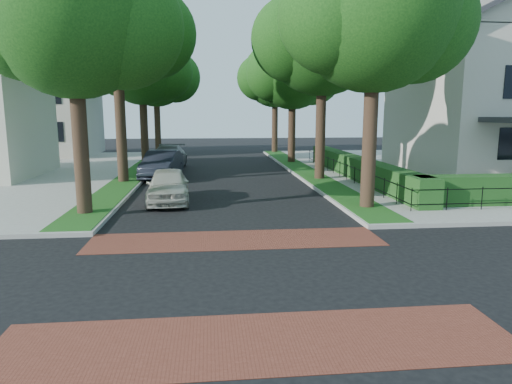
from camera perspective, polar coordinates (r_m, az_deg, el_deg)
ground at (r=11.16m, az=-1.50°, el=-10.50°), size 120.00×120.00×0.00m
sidewalk_ne at (r=35.95m, az=28.54°, el=2.62°), size 30.00×30.00×0.15m
crosswalk_far at (r=14.20m, az=-2.50°, el=-5.99°), size 9.00×2.20×0.01m
crosswalk_near at (r=8.25m, az=0.30°, el=-18.21°), size 9.00×2.20×0.01m
grass_strip_ne at (r=30.40m, az=5.90°, el=2.82°), size 1.60×29.80×0.02m
grass_strip_nw at (r=30.12m, az=-14.67°, el=2.48°), size 1.60×29.80×0.02m
tree_right_near at (r=19.15m, az=14.71°, el=20.85°), size 7.75×6.67×10.66m
tree_right_mid at (r=26.78m, az=8.45°, el=18.61°), size 8.25×7.09×11.22m
tree_right_far at (r=35.36m, az=4.69°, el=14.78°), size 7.25×6.23×9.74m
tree_right_back at (r=44.25m, az=2.50°, el=14.28°), size 7.50×6.45×10.20m
tree_left_near at (r=18.56m, az=-21.49°, el=19.74°), size 7.50×6.45×10.20m
tree_left_mid at (r=26.46m, az=-16.79°, el=19.20°), size 8.00×6.88×11.48m
tree_left_far at (r=35.10m, az=-13.90°, el=14.91°), size 7.00×6.02×9.86m
tree_left_back at (r=44.05m, az=-12.26°, el=14.28°), size 7.75×6.66×10.44m
hedge_main_road at (r=26.99m, az=12.49°, el=3.00°), size 1.00×18.00×1.20m
fence_main_road at (r=26.77m, az=10.85°, el=2.68°), size 0.06×18.00×0.90m
house_left_far at (r=44.92m, az=-25.45°, el=10.44°), size 10.00×9.00×10.14m
parked_car_front at (r=20.24m, az=-10.92°, el=0.81°), size 2.00×4.50×1.50m
parked_car_middle at (r=27.80m, az=-11.68°, el=3.38°), size 2.31×5.18×1.65m
parked_car_rear at (r=32.28m, az=-10.89°, el=4.26°), size 2.47×5.67×1.62m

